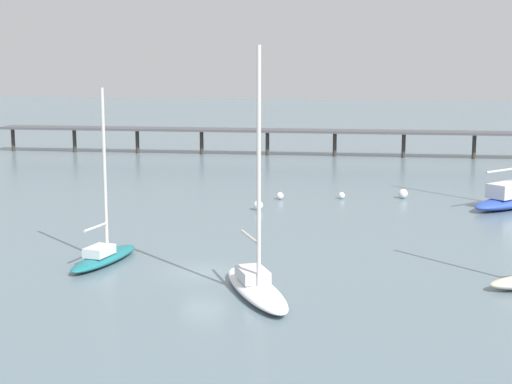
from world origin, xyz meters
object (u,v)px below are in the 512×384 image
sailboat_teal (104,253)px  mooring_buoy_inner (280,196)px  mooring_buoy_far (403,194)px  pier (421,127)px  mooring_buoy_mid (342,195)px  sailboat_white (256,282)px  mooring_buoy_near (258,205)px  sailboat_blue (511,197)px

sailboat_teal → mooring_buoy_inner: bearing=71.5°
mooring_buoy_far → sailboat_teal: bearing=-125.9°
mooring_buoy_far → pier: bearing=84.4°
mooring_buoy_far → mooring_buoy_mid: bearing=-168.5°
pier → mooring_buoy_far: 30.69m
sailboat_white → mooring_buoy_near: size_ratio=16.12×
pier → mooring_buoy_far: size_ratio=94.55×
sailboat_white → sailboat_teal: (-10.46, 4.99, -0.07)m
sailboat_white → mooring_buoy_inner: size_ratio=20.11×
mooring_buoy_near → mooring_buoy_mid: bearing=44.4°
sailboat_teal → mooring_buoy_inner: size_ratio=16.43×
sailboat_teal → mooring_buoy_far: bearing=54.1°
pier → mooring_buoy_near: 41.12m
pier → mooring_buoy_near: bearing=-111.8°
sailboat_white → sailboat_blue: bearing=57.9°
sailboat_teal → mooring_buoy_inner: sailboat_teal is taller
sailboat_white → mooring_buoy_mid: bearing=84.1°
sailboat_white → mooring_buoy_inner: bearing=94.8°
sailboat_blue → mooring_buoy_inner: (-20.13, 0.76, -0.58)m
pier → mooring_buoy_near: size_ratio=98.47×
mooring_buoy_mid → mooring_buoy_near: bearing=-135.6°
sailboat_white → mooring_buoy_far: 32.55m
pier → sailboat_teal: sailboat_teal is taller
pier → mooring_buoy_mid: bearing=-105.1°
mooring_buoy_inner → mooring_buoy_near: 5.48m
pier → sailboat_teal: size_ratio=7.48×
sailboat_white → sailboat_teal: size_ratio=1.22×
sailboat_teal → mooring_buoy_near: 19.92m
pier → sailboat_blue: size_ratio=5.74×
sailboat_white → mooring_buoy_near: bearing=98.6°
mooring_buoy_far → mooring_buoy_mid: (-5.56, -1.13, -0.12)m
sailboat_white → sailboat_teal: sailboat_white is taller
pier → sailboat_white: sailboat_white is taller
sailboat_teal → sailboat_blue: size_ratio=0.77×
mooring_buoy_near → mooring_buoy_inner: bearing=77.5°
sailboat_white → mooring_buoy_far: (8.66, 31.38, -0.30)m
sailboat_teal → mooring_buoy_near: bearing=69.9°
mooring_buoy_near → mooring_buoy_far: size_ratio=0.96×
sailboat_teal → sailboat_blue: (28.17, 23.28, 0.25)m
sailboat_blue → mooring_buoy_near: 21.80m
pier → sailboat_blue: (6.09, -33.45, -3.07)m
sailboat_teal → sailboat_blue: sailboat_blue is taller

